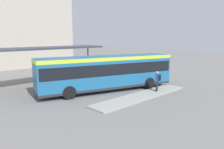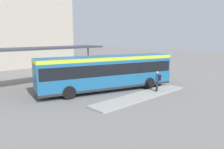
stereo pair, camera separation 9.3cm
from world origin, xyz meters
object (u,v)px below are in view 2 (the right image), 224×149
(bicycle_green, at_px, (163,74))
(bicycle_white, at_px, (158,74))
(bicycle_blue, at_px, (153,73))
(bicycle_orange, at_px, (149,73))
(city_bus, at_px, (107,71))
(potted_planter_near_shelter, at_px, (62,80))
(pedestrian_waiting, at_px, (158,80))

(bicycle_green, relative_size, bicycle_white, 1.04)
(bicycle_blue, bearing_deg, bicycle_orange, -169.57)
(city_bus, relative_size, bicycle_green, 7.16)
(bicycle_blue, height_order, potted_planter_near_shelter, potted_planter_near_shelter)
(bicycle_green, distance_m, bicycle_blue, 1.33)
(city_bus, distance_m, pedestrian_waiting, 4.47)
(bicycle_orange, bearing_deg, city_bus, -67.54)
(bicycle_green, bearing_deg, bicycle_orange, 7.34)
(potted_planter_near_shelter, bearing_deg, bicycle_orange, -8.02)
(city_bus, bearing_deg, bicycle_orange, 29.93)
(bicycle_green, xyz_separation_m, potted_planter_near_shelter, (-11.49, 3.56, 0.35))
(pedestrian_waiting, relative_size, potted_planter_near_shelter, 1.22)
(pedestrian_waiting, distance_m, bicycle_blue, 7.98)
(bicycle_orange, bearing_deg, bicycle_green, 16.17)
(city_bus, relative_size, pedestrian_waiting, 7.16)
(bicycle_green, bearing_deg, potted_planter_near_shelter, 73.41)
(potted_planter_near_shelter, bearing_deg, pedestrian_waiting, -54.78)
(bicycle_green, height_order, potted_planter_near_shelter, potted_planter_near_shelter)
(pedestrian_waiting, xyz_separation_m, potted_planter_near_shelter, (-5.05, 7.16, -0.39))
(city_bus, height_order, potted_planter_near_shelter, city_bus)
(city_bus, bearing_deg, potted_planter_near_shelter, 140.31)
(bicycle_blue, distance_m, bicycle_orange, 0.66)
(pedestrian_waiting, height_order, bicycle_orange, pedestrian_waiting)
(bicycle_green, xyz_separation_m, bicycle_white, (-0.06, 0.66, -0.01))
(bicycle_green, bearing_deg, pedestrian_waiting, 119.85)
(bicycle_white, relative_size, potted_planter_near_shelter, 1.18)
(potted_planter_near_shelter, bearing_deg, bicycle_green, -17.19)
(pedestrian_waiting, distance_m, bicycle_orange, 8.38)
(bicycle_blue, bearing_deg, bicycle_white, 20.11)
(pedestrian_waiting, distance_m, bicycle_white, 7.71)
(bicycle_green, height_order, bicycle_blue, bicycle_green)
(pedestrian_waiting, bearing_deg, bicycle_white, -77.13)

